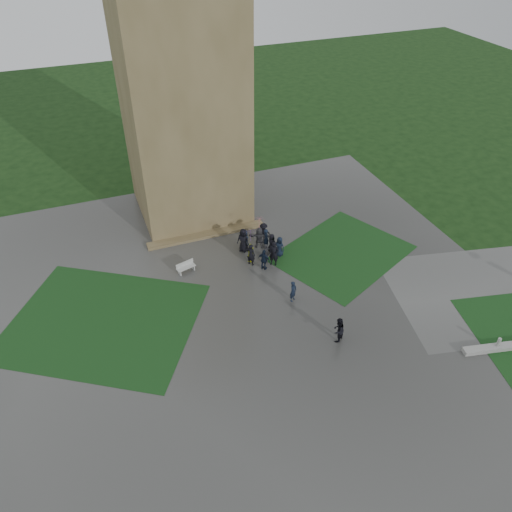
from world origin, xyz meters
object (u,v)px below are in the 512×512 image
object	(u,v)px
tower	(182,100)
bench	(186,267)
pedestrian_mid	(293,291)
pedestrian_near	(338,330)

from	to	relation	value
tower	bench	bearing A→B (deg)	-107.49
tower	pedestrian_mid	xyz separation A→B (m)	(3.11, -13.32, -8.24)
tower	pedestrian_near	bearing A→B (deg)	-76.77
pedestrian_mid	pedestrian_near	xyz separation A→B (m)	(0.99, -4.10, 0.08)
tower	pedestrian_near	xyz separation A→B (m)	(4.09, -17.42, -8.16)
tower	bench	distance (m)	12.03
bench	pedestrian_mid	size ratio (longest dim) A/B	0.93
tower	pedestrian_mid	distance (m)	15.96
tower	pedestrian_near	size ratio (longest dim) A/B	10.91
bench	pedestrian_near	world-z (taller)	pedestrian_near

